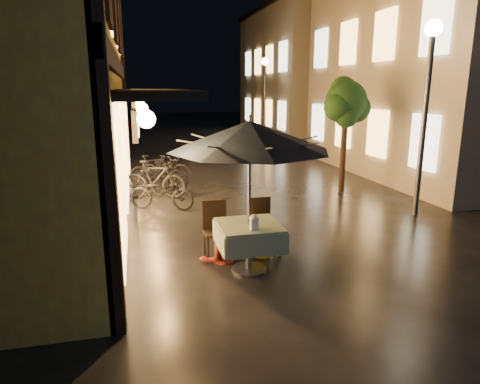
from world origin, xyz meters
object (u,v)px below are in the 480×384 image
object	(u,v)px
person_orange	(218,221)
bicycle_0	(162,192)
person_yellow	(262,216)
cafe_table	(249,236)
table_lantern	(254,221)
patio_umbrella	(250,136)
streetlamp_near	(428,84)

from	to	relation	value
person_orange	bicycle_0	size ratio (longest dim) A/B	0.87
person_yellow	cafe_table	bearing A→B (deg)	63.84
table_lantern	person_yellow	distance (m)	0.95
person_yellow	bicycle_0	distance (m)	3.68
table_lantern	bicycle_0	xyz separation A→B (m)	(-1.12, 4.20, -0.50)
patio_umbrella	person_orange	size ratio (longest dim) A/B	1.79
cafe_table	person_yellow	xyz separation A→B (m)	(0.38, 0.56, 0.13)
patio_umbrella	table_lantern	size ratio (longest dim) A/B	9.89
person_yellow	bicycle_0	bearing A→B (deg)	-57.97
patio_umbrella	streetlamp_near	bearing A→B (deg)	24.81
patio_umbrella	bicycle_0	world-z (taller)	patio_umbrella
patio_umbrella	person_yellow	world-z (taller)	patio_umbrella
streetlamp_near	table_lantern	distance (m)	5.47
patio_umbrella	table_lantern	bearing A→B (deg)	-90.00
person_orange	streetlamp_near	bearing A→B (deg)	-176.94
patio_umbrella	person_yellow	distance (m)	1.59
streetlamp_near	cafe_table	world-z (taller)	streetlamp_near
patio_umbrella	table_lantern	xyz separation A→B (m)	(-0.00, -0.29, -1.23)
cafe_table	patio_umbrella	size ratio (longest dim) A/B	0.40
streetlamp_near	bicycle_0	size ratio (longest dim) A/B	2.68
patio_umbrella	table_lantern	world-z (taller)	patio_umbrella
table_lantern	person_yellow	size ratio (longest dim) A/B	0.18
table_lantern	bicycle_0	world-z (taller)	table_lantern
bicycle_0	patio_umbrella	bearing A→B (deg)	-140.19
cafe_table	person_yellow	distance (m)	0.69
patio_umbrella	person_orange	xyz separation A→B (m)	(-0.39, 0.52, -1.46)
cafe_table	patio_umbrella	world-z (taller)	patio_umbrella
cafe_table	bicycle_0	xyz separation A→B (m)	(-1.12, 3.91, -0.17)
person_orange	table_lantern	bearing A→B (deg)	101.27
person_orange	patio_umbrella	bearing A→B (deg)	112.35
streetlamp_near	patio_umbrella	size ratio (longest dim) A/B	1.71
cafe_table	person_orange	world-z (taller)	person_orange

